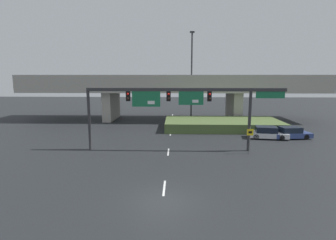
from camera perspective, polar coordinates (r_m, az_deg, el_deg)
The scene contains 9 objects.
ground_plane at distance 16.18m, azimuth -1.11°, elevation -16.95°, with size 160.00×160.00×0.00m, color black.
lane_markings at distance 29.51m, azimuth 0.33°, elevation -4.69°, with size 0.14×43.98×0.01m.
signal_gantry at distance 25.23m, azimuth 2.53°, elevation 4.58°, with size 19.10×0.44×6.13m.
speed_limit_sign at distance 25.65m, azimuth 17.39°, elevation -3.64°, with size 0.60×0.11×2.44m.
highway_light_pole_near at distance 41.09m, azimuth 5.15°, elevation 9.58°, with size 0.70×0.36×13.95m.
overpass_bridge at distance 44.17m, azimuth 0.89°, elevation 6.99°, with size 48.75×8.97×7.48m.
grass_embankment at distance 37.47m, azimuth 11.69°, elevation -0.91°, with size 15.85×7.65×1.24m.
parked_sedan_near_right at distance 32.98m, azimuth 20.75°, elevation -2.65°, with size 4.74×2.55×1.41m.
parked_sedan_mid_right at distance 34.01m, azimuth 25.16°, elevation -2.60°, with size 4.65×2.41×1.39m.
Camera 1 is at (0.78, -14.48, 7.17)m, focal length 28.00 mm.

